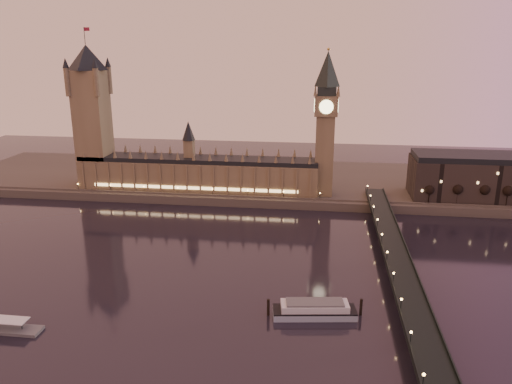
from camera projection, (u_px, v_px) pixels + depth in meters
ground at (217, 268)px, 261.25m from camera, size 700.00×700.00×0.00m
far_embankment at (294, 181)px, 413.31m from camera, size 560.00×130.00×6.00m
palace_of_westminster at (198, 169)px, 375.03m from camera, size 180.00×26.62×52.00m
victoria_tower at (91, 109)px, 372.53m from camera, size 31.68×31.68×118.00m
big_ben at (326, 116)px, 351.03m from camera, size 17.68×17.68×104.00m
westminster_bridge at (398, 268)px, 248.08m from camera, size 13.20×260.00×15.30m
bare_tree_0 at (430, 191)px, 344.30m from camera, size 6.05×6.05×12.30m
bare_tree_1 at (456, 192)px, 342.14m from camera, size 6.05×6.05×12.30m
bare_tree_2 at (482, 192)px, 339.98m from camera, size 6.05×6.05×12.30m
bare_tree_3 at (508, 193)px, 337.82m from camera, size 6.05×6.05×12.30m
moored_barge at (315, 310)px, 213.83m from camera, size 40.82×14.79×7.55m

